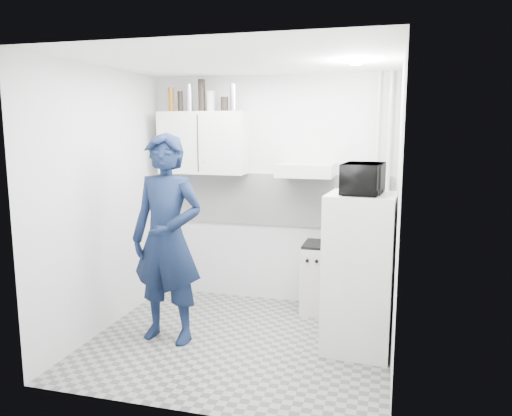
# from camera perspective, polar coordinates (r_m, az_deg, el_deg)

# --- Properties ---
(floor) EXTENTS (2.80, 2.80, 0.00)m
(floor) POSITION_cam_1_polar(r_m,az_deg,el_deg) (4.95, -1.90, -14.96)
(floor) COLOR gray
(floor) RESTS_ON ground
(ceiling) EXTENTS (2.80, 2.80, 0.00)m
(ceiling) POSITION_cam_1_polar(r_m,az_deg,el_deg) (4.55, -2.08, 16.47)
(ceiling) COLOR white
(ceiling) RESTS_ON wall_back
(wall_back) EXTENTS (2.80, 0.00, 2.80)m
(wall_back) POSITION_cam_1_polar(r_m,az_deg,el_deg) (5.76, 1.69, 1.99)
(wall_back) COLOR silver
(wall_back) RESTS_ON floor
(wall_left) EXTENTS (0.00, 2.60, 2.60)m
(wall_left) POSITION_cam_1_polar(r_m,az_deg,el_deg) (5.16, -17.02, 0.73)
(wall_left) COLOR silver
(wall_left) RESTS_ON floor
(wall_right) EXTENTS (0.00, 2.60, 2.60)m
(wall_right) POSITION_cam_1_polar(r_m,az_deg,el_deg) (4.37, 15.84, -0.69)
(wall_right) COLOR silver
(wall_right) RESTS_ON floor
(person) EXTENTS (0.76, 0.53, 1.97)m
(person) POSITION_cam_1_polar(r_m,az_deg,el_deg) (4.76, -10.13, -3.52)
(person) COLOR #0F1A33
(person) RESTS_ON floor
(stove) EXTENTS (0.47, 0.47, 0.74)m
(stove) POSITION_cam_1_polar(r_m,az_deg,el_deg) (5.60, 7.77, -8.03)
(stove) COLOR beige
(stove) RESTS_ON floor
(fridge) EXTENTS (0.64, 0.64, 1.45)m
(fridge) POSITION_cam_1_polar(r_m,az_deg,el_deg) (4.64, 11.78, -7.28)
(fridge) COLOR silver
(fridge) RESTS_ON floor
(stove_top) EXTENTS (0.45, 0.45, 0.03)m
(stove_top) POSITION_cam_1_polar(r_m,az_deg,el_deg) (5.50, 7.85, -4.18)
(stove_top) COLOR black
(stove_top) RESTS_ON stove
(saucepan) EXTENTS (0.16, 0.16, 0.09)m
(saucepan) POSITION_cam_1_polar(r_m,az_deg,el_deg) (5.51, 8.35, -3.55)
(saucepan) COLOR silver
(saucepan) RESTS_ON stove_top
(microwave) EXTENTS (0.52, 0.38, 0.27)m
(microwave) POSITION_cam_1_polar(r_m,az_deg,el_deg) (4.48, 12.14, 3.31)
(microwave) COLOR black
(microwave) RESTS_ON fridge
(bottle_a) EXTENTS (0.06, 0.06, 0.27)m
(bottle_a) POSITION_cam_1_polar(r_m,az_deg,el_deg) (5.93, -9.69, 12.11)
(bottle_a) COLOR brown
(bottle_a) RESTS_ON upper_cabinet
(bottle_b) EXTENTS (0.06, 0.06, 0.23)m
(bottle_b) POSITION_cam_1_polar(r_m,az_deg,el_deg) (5.89, -8.65, 11.95)
(bottle_b) COLOR black
(bottle_b) RESTS_ON upper_cabinet
(bottle_c) EXTENTS (0.07, 0.07, 0.31)m
(bottle_c) POSITION_cam_1_polar(r_m,az_deg,el_deg) (5.84, -7.62, 12.36)
(bottle_c) COLOR silver
(bottle_c) RESTS_ON upper_cabinet
(bottle_d) EXTENTS (0.08, 0.08, 0.36)m
(bottle_d) POSITION_cam_1_polar(r_m,az_deg,el_deg) (5.79, -6.22, 12.67)
(bottle_d) COLOR black
(bottle_d) RESTS_ON upper_cabinet
(canister_a) EXTENTS (0.09, 0.09, 0.22)m
(canister_a) POSITION_cam_1_polar(r_m,az_deg,el_deg) (5.75, -5.19, 12.05)
(canister_a) COLOR #B2B7BC
(canister_a) RESTS_ON upper_cabinet
(canister_b) EXTENTS (0.08, 0.08, 0.16)m
(canister_b) POSITION_cam_1_polar(r_m,az_deg,el_deg) (5.69, -3.62, 11.77)
(canister_b) COLOR black
(canister_b) RESTS_ON upper_cabinet
(bottle_e) EXTENTS (0.07, 0.07, 0.30)m
(bottle_e) POSITION_cam_1_polar(r_m,az_deg,el_deg) (5.66, -2.60, 12.49)
(bottle_e) COLOR silver
(bottle_e) RESTS_ON upper_cabinet
(upper_cabinet) EXTENTS (1.00, 0.35, 0.70)m
(upper_cabinet) POSITION_cam_1_polar(r_m,az_deg,el_deg) (5.78, -6.01, 7.44)
(upper_cabinet) COLOR silver
(upper_cabinet) RESTS_ON wall_back
(range_hood) EXTENTS (0.60, 0.50, 0.14)m
(range_hood) POSITION_cam_1_polar(r_m,az_deg,el_deg) (5.40, 5.74, 4.34)
(range_hood) COLOR beige
(range_hood) RESTS_ON wall_back
(backsplash) EXTENTS (2.74, 0.03, 0.60)m
(backsplash) POSITION_cam_1_polar(r_m,az_deg,el_deg) (5.76, 1.65, 0.99)
(backsplash) COLOR white
(backsplash) RESTS_ON wall_back
(pipe_a) EXTENTS (0.05, 0.05, 2.60)m
(pipe_a) POSITION_cam_1_polar(r_m,az_deg,el_deg) (5.53, 14.71, 1.38)
(pipe_a) COLOR beige
(pipe_a) RESTS_ON floor
(pipe_b) EXTENTS (0.04, 0.04, 2.60)m
(pipe_b) POSITION_cam_1_polar(r_m,az_deg,el_deg) (5.53, 13.47, 1.43)
(pipe_b) COLOR beige
(pipe_b) RESTS_ON floor
(ceiling_spot_fixture) EXTENTS (0.10, 0.10, 0.02)m
(ceiling_spot_fixture) POSITION_cam_1_polar(r_m,az_deg,el_deg) (4.55, 11.32, 15.91)
(ceiling_spot_fixture) COLOR white
(ceiling_spot_fixture) RESTS_ON ceiling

